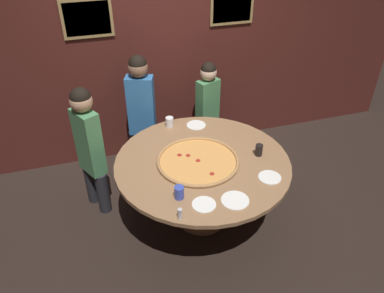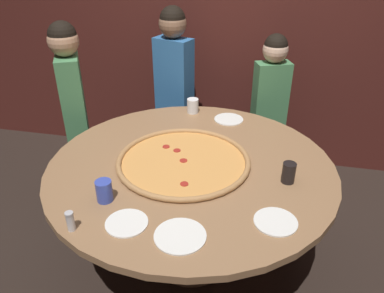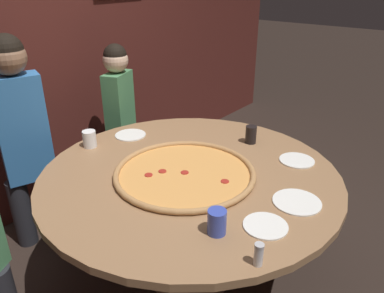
{
  "view_description": "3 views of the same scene",
  "coord_description": "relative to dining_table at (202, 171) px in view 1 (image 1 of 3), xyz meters",
  "views": [
    {
      "loc": [
        -0.93,
        -2.66,
        2.85
      ],
      "look_at": [
        -0.11,
        -0.01,
        0.93
      ],
      "focal_mm": 35.0,
      "sensor_mm": 36.0,
      "label": 1
    },
    {
      "loc": [
        0.39,
        -1.78,
        1.9
      ],
      "look_at": [
        0.0,
        0.02,
        0.84
      ],
      "focal_mm": 35.0,
      "sensor_mm": 36.0,
      "label": 2
    },
    {
      "loc": [
        -1.41,
        -1.14,
        1.76
      ],
      "look_at": [
        0.04,
        0.02,
        0.87
      ],
      "focal_mm": 35.0,
      "sensor_mm": 36.0,
      "label": 3
    }
  ],
  "objects": [
    {
      "name": "condiment_shaker",
      "position": [
        -0.4,
        -0.66,
        0.17
      ],
      "size": [
        0.04,
        0.04,
        0.1
      ],
      "color": "silver",
      "rests_on": "dining_table"
    },
    {
      "name": "white_plate_right_side",
      "position": [
        0.08,
        -0.6,
        0.13
      ],
      "size": [
        0.23,
        0.23,
        0.01
      ],
      "primitive_type": "cylinder",
      "color": "white",
      "rests_on": "dining_table"
    },
    {
      "name": "white_plate_left_side",
      "position": [
        0.49,
        -0.41,
        0.13
      ],
      "size": [
        0.2,
        0.2,
        0.01
      ],
      "primitive_type": "cylinder",
      "color": "white",
      "rests_on": "dining_table"
    },
    {
      "name": "diner_side_right",
      "position": [
        0.41,
        1.04,
        0.1
      ],
      "size": [
        0.33,
        0.23,
        1.27
      ],
      "rotation": [
        0.0,
        0.0,
        -2.76
      ],
      "color": "#232328",
      "rests_on": "ground_plane"
    },
    {
      "name": "ground_plane",
      "position": [
        0.0,
        0.0,
        -0.62
      ],
      "size": [
        24.0,
        24.0,
        0.0
      ],
      "primitive_type": "plane",
      "color": "black"
    },
    {
      "name": "giant_pizza",
      "position": [
        -0.04,
        0.0,
        0.14
      ],
      "size": [
        0.78,
        0.78,
        0.03
      ],
      "color": "#E0994C",
      "rests_on": "dining_table"
    },
    {
      "name": "back_wall",
      "position": [
        0.0,
        1.43,
        0.69
      ],
      "size": [
        6.4,
        0.08,
        2.6
      ],
      "color": "#4C1E19",
      "rests_on": "ground_plane"
    },
    {
      "name": "drink_cup_near_left",
      "position": [
        -0.34,
        -0.42,
        0.18
      ],
      "size": [
        0.08,
        0.08,
        0.11
      ],
      "primitive_type": "cylinder",
      "color": "#384CB7",
      "rests_on": "dining_table"
    },
    {
      "name": "diner_side_left",
      "position": [
        -0.99,
        0.51,
        0.18
      ],
      "size": [
        0.27,
        0.37,
        1.4
      ],
      "rotation": [
        0.0,
        0.0,
        2.05
      ],
      "color": "#232328",
      "rests_on": "ground_plane"
    },
    {
      "name": "drink_cup_near_right",
      "position": [
        -0.14,
        0.7,
        0.18
      ],
      "size": [
        0.08,
        0.08,
        0.11
      ],
      "primitive_type": "cylinder",
      "color": "white",
      "rests_on": "dining_table"
    },
    {
      "name": "dining_table",
      "position": [
        0.0,
        0.0,
        0.0
      ],
      "size": [
        1.65,
        1.65,
        0.74
      ],
      "color": "#936B47",
      "rests_on": "ground_plane"
    },
    {
      "name": "white_plate_far_back",
      "position": [
        -0.18,
        -0.57,
        0.13
      ],
      "size": [
        0.2,
        0.2,
        0.01
      ],
      "primitive_type": "cylinder",
      "color": "white",
      "rests_on": "dining_table"
    },
    {
      "name": "diner_far_right",
      "position": [
        -0.37,
        1.05,
        0.2
      ],
      "size": [
        0.38,
        0.25,
        1.43
      ],
      "rotation": [
        0.0,
        0.0,
        2.8
      ],
      "color": "#232328",
      "rests_on": "ground_plane"
    },
    {
      "name": "drink_cup_beside_pizza",
      "position": [
        0.54,
        -0.07,
        0.18
      ],
      "size": [
        0.07,
        0.07,
        0.11
      ],
      "primitive_type": "cylinder",
      "color": "black",
      "rests_on": "dining_table"
    },
    {
      "name": "white_plate_near_front",
      "position": [
        0.14,
        0.63,
        0.13
      ],
      "size": [
        0.21,
        0.21,
        0.01
      ],
      "primitive_type": "cylinder",
      "color": "white",
      "rests_on": "dining_table"
    }
  ]
}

